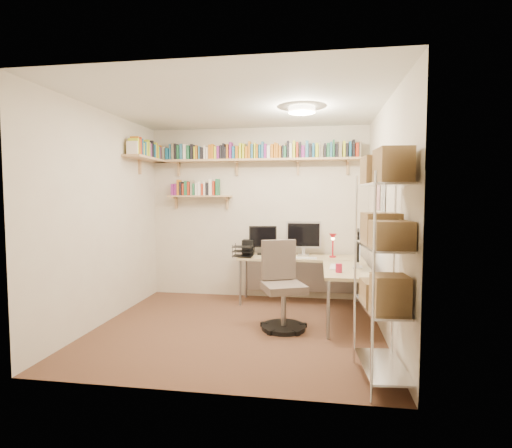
# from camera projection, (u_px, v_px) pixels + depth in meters

# --- Properties ---
(ground) EXTENTS (3.20, 3.20, 0.00)m
(ground) POSITION_uv_depth(u_px,v_px,m) (237.00, 328.00, 4.53)
(ground) COLOR #4F3922
(ground) RESTS_ON ground
(room_shell) EXTENTS (3.24, 3.04, 2.52)m
(room_shell) POSITION_uv_depth(u_px,v_px,m) (237.00, 192.00, 4.42)
(room_shell) COLOR beige
(room_shell) RESTS_ON ground
(wall_shelves) EXTENTS (3.12, 1.09, 0.80)m
(wall_shelves) POSITION_uv_depth(u_px,v_px,m) (226.00, 160.00, 5.73)
(wall_shelves) COLOR tan
(wall_shelves) RESTS_ON ground
(corner_desk) EXTENTS (1.76, 1.68, 1.15)m
(corner_desk) POSITION_uv_depth(u_px,v_px,m) (302.00, 260.00, 5.33)
(corner_desk) COLOR tan
(corner_desk) RESTS_ON ground
(office_chair) EXTENTS (0.58, 0.58, 0.99)m
(office_chair) POSITION_uv_depth(u_px,v_px,m) (282.00, 292.00, 4.53)
(office_chair) COLOR black
(office_chair) RESTS_ON ground
(wire_rack) EXTENTS (0.42, 0.75, 1.86)m
(wire_rack) POSITION_uv_depth(u_px,v_px,m) (386.00, 235.00, 3.15)
(wire_rack) COLOR silver
(wire_rack) RESTS_ON ground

